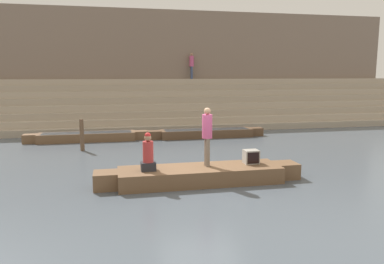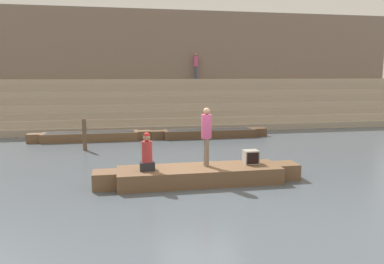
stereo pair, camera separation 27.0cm
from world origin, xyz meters
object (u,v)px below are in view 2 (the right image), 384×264
object	(u,v)px
rowboat_main	(199,174)
person_standing	(206,132)
moored_boat_shore	(91,136)
person_rowing	(147,155)
moored_boat_distant	(210,133)
tv_set	(251,157)
person_on_steps	(196,64)
mooring_post	(84,135)

from	to	relation	value
rowboat_main	person_standing	size ratio (longest dim) A/B	3.52
moored_boat_shore	rowboat_main	bearing A→B (deg)	-66.96
person_rowing	moored_boat_distant	xyz separation A→B (m)	(3.82, 8.09, -0.73)
person_standing	tv_set	distance (m)	1.67
moored_boat_shore	moored_boat_distant	world-z (taller)	same
person_standing	tv_set	world-z (taller)	person_standing
moored_boat_shore	person_on_steps	world-z (taller)	person_on_steps
tv_set	person_on_steps	xyz separation A→B (m)	(1.05, 13.98, 3.26)
person_rowing	moored_boat_shore	size ratio (longest dim) A/B	0.19
person_on_steps	person_standing	bearing A→B (deg)	-105.00
mooring_post	person_on_steps	xyz separation A→B (m)	(6.61, 8.35, 3.27)
person_standing	person_on_steps	size ratio (longest dim) A/B	1.05
moored_boat_distant	mooring_post	distance (m)	6.54
person_standing	tv_set	size ratio (longest dim) A/B	3.95
person_rowing	person_standing	bearing A→B (deg)	6.80
rowboat_main	person_on_steps	bearing A→B (deg)	80.45
rowboat_main	mooring_post	distance (m)	6.96
person_rowing	moored_boat_distant	distance (m)	8.98
person_standing	mooring_post	bearing A→B (deg)	115.11
tv_set	moored_boat_shore	bearing A→B (deg)	126.99
person_on_steps	moored_boat_shore	bearing A→B (deg)	-142.70
moored_boat_distant	mooring_post	size ratio (longest dim) A/B	4.46
person_standing	tv_set	xyz separation A→B (m)	(1.45, 0.03, -0.83)
person_rowing	mooring_post	distance (m)	6.28
moored_boat_distant	rowboat_main	bearing A→B (deg)	-100.99
tv_set	rowboat_main	bearing A→B (deg)	-172.80
person_on_steps	moored_boat_distant	bearing A→B (deg)	-99.55
person_standing	moored_boat_distant	bearing A→B (deg)	64.83
moored_boat_shore	mooring_post	world-z (taller)	mooring_post
rowboat_main	person_standing	world-z (taller)	person_standing
moored_boat_shore	moored_boat_distant	xyz separation A→B (m)	(6.06, -0.15, 0.00)
tv_set	mooring_post	world-z (taller)	mooring_post
rowboat_main	moored_boat_distant	size ratio (longest dim) A/B	1.03
mooring_post	moored_boat_shore	bearing A→B (deg)	88.54
rowboat_main	moored_boat_distant	distance (m)	8.32
person_rowing	moored_boat_shore	bearing A→B (deg)	106.19
moored_boat_distant	mooring_post	bearing A→B (deg)	-155.17
moored_boat_shore	mooring_post	xyz separation A→B (m)	(-0.06, -2.41, 0.46)
moored_boat_shore	person_on_steps	bearing A→B (deg)	40.20
person_standing	moored_boat_distant	world-z (taller)	person_standing
moored_boat_shore	mooring_post	bearing A→B (deg)	-93.48
tv_set	mooring_post	distance (m)	7.91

